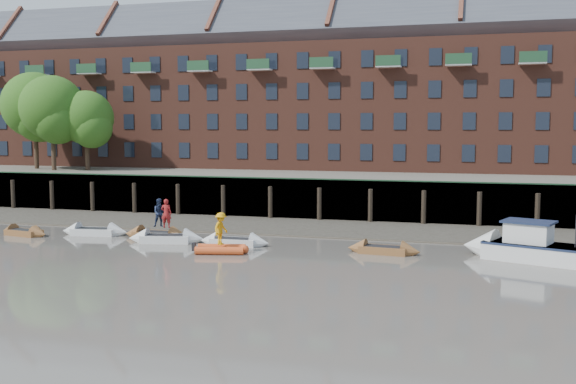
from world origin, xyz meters
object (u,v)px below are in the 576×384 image
at_px(rowboat_0, 24,232).
at_px(rowboat_2, 156,235).
at_px(rowboat_3, 166,239).
at_px(rib_tender, 223,249).
at_px(rowboat_1, 95,232).
at_px(person_rower_b, 160,213).
at_px(person_rib_crew, 221,229).
at_px(rowboat_4, 234,242).
at_px(person_rower_a, 166,213).
at_px(motor_launch, 515,246).
at_px(rowboat_6, 384,250).

bearing_deg(rowboat_0, rowboat_2, 18.52).
bearing_deg(rowboat_3, rib_tender, -37.99).
xyz_separation_m(rowboat_1, rowboat_3, (5.97, -1.35, 0.01)).
bearing_deg(rowboat_2, person_rower_b, -49.88).
relative_size(rowboat_1, person_rib_crew, 2.52).
height_order(rowboat_0, rowboat_4, rowboat_4).
relative_size(person_rower_a, person_rib_crew, 0.98).
relative_size(rowboat_3, rib_tender, 1.60).
height_order(person_rower_b, person_rib_crew, person_rower_b).
xyz_separation_m(rowboat_1, rowboat_4, (10.52, -1.17, -0.01)).
xyz_separation_m(rowboat_0, rib_tender, (15.28, -2.30, 0.03)).
height_order(motor_launch, person_rib_crew, person_rib_crew).
bearing_deg(rowboat_3, person_rower_a, -42.94).
relative_size(rowboat_0, rib_tender, 1.29).
distance_m(rowboat_0, rowboat_1, 4.76).
bearing_deg(person_rower_b, rowboat_2, 98.27).
bearing_deg(rowboat_3, rowboat_1, 156.11).
height_order(rowboat_1, rowboat_2, rowboat_1).
xyz_separation_m(rowboat_1, motor_launch, (27.08, -0.98, 0.48)).
distance_m(rowboat_0, rib_tender, 15.45).
relative_size(rowboat_0, motor_launch, 0.57).
distance_m(rib_tender, person_rib_crew, 1.22).
height_order(rowboat_1, person_rower_b, person_rower_b).
relative_size(rowboat_4, rib_tender, 1.42).
bearing_deg(rowboat_3, rowboat_4, -8.96).
xyz_separation_m(rowboat_2, motor_launch, (22.38, -0.80, 0.48)).
bearing_deg(rowboat_1, rowboat_2, -8.53).
distance_m(rowboat_6, rib_tender, 9.37).
distance_m(rowboat_4, motor_launch, 16.57).
bearing_deg(rowboat_1, person_rib_crew, -25.82).
bearing_deg(motor_launch, rowboat_6, 22.72).
bearing_deg(rowboat_1, person_rower_a, -19.28).
bearing_deg(rowboat_2, rowboat_0, -170.25).
bearing_deg(rowboat_3, rowboat_6, -11.17).
height_order(rowboat_6, person_rower_b, person_rower_b).
bearing_deg(motor_launch, rowboat_1, 17.75).
xyz_separation_m(rowboat_6, person_rib_crew, (-9.15, -2.41, 1.22)).
bearing_deg(rowboat_3, person_rib_crew, -38.43).
xyz_separation_m(rib_tender, person_rib_crew, (-0.10, 0.00, 1.21)).
relative_size(rowboat_6, person_rib_crew, 2.32).
distance_m(person_rower_a, person_rower_b, 0.59).
height_order(rowboat_1, rowboat_6, rowboat_1).
xyz_separation_m(rowboat_0, person_rower_a, (10.55, 0.08, 1.67)).
bearing_deg(motor_launch, rowboat_0, 20.68).
distance_m(rowboat_4, rowboat_6, 9.29).
relative_size(rowboat_1, rowboat_4, 1.06).
distance_m(rowboat_4, person_rower_b, 5.30).
distance_m(rowboat_1, rowboat_3, 6.12).
bearing_deg(person_rower_b, rib_tender, -56.22).
bearing_deg(rowboat_6, rowboat_0, -174.31).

